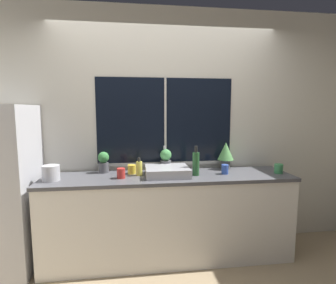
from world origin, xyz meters
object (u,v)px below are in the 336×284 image
object	(u,v)px
potted_plant_center	(166,160)
potted_plant_right	(226,153)
mug_yellow	(132,169)
mug_blue	(225,169)
sink	(167,171)
mug_green	(279,169)
potted_plant_left	(104,162)
bottle_tall	(196,163)
mug_red	(121,173)
soap_bottle	(139,168)
kettle	(51,172)

from	to	relation	value
potted_plant_center	potted_plant_right	xyz separation A→B (m)	(0.69, 0.00, 0.06)
mug_yellow	mug_blue	size ratio (longest dim) A/B	0.96
sink	mug_green	size ratio (longest dim) A/B	4.39
potted_plant_left	potted_plant_right	size ratio (longest dim) A/B	0.74
potted_plant_left	mug_green	world-z (taller)	potted_plant_left
bottle_tall	mug_red	size ratio (longest dim) A/B	3.04
potted_plant_right	mug_green	world-z (taller)	potted_plant_right
soap_bottle	potted_plant_center	bearing A→B (deg)	30.52
mug_red	kettle	bearing A→B (deg)	-179.48
kettle	potted_plant_center	bearing A→B (deg)	13.42
bottle_tall	mug_yellow	bearing A→B (deg)	167.03
soap_bottle	bottle_tall	distance (m)	0.59
mug_green	mug_blue	distance (m)	0.58
potted_plant_left	mug_red	bearing A→B (deg)	-53.45
mug_yellow	potted_plant_center	bearing A→B (deg)	13.92
potted_plant_center	mug_red	bearing A→B (deg)	-150.98
mug_red	mug_blue	bearing A→B (deg)	2.01
potted_plant_center	mug_red	size ratio (longest dim) A/B	2.40
potted_plant_right	kettle	distance (m)	1.86
potted_plant_center	kettle	world-z (taller)	potted_plant_center
mug_yellow	mug_blue	xyz separation A→B (m)	(0.98, -0.14, 0.00)
potted_plant_left	mug_red	xyz separation A→B (m)	(0.20, -0.27, -0.07)
potted_plant_center	potted_plant_left	bearing A→B (deg)	180.00
mug_yellow	mug_red	xyz separation A→B (m)	(-0.10, -0.17, 0.00)
potted_plant_right	mug_red	distance (m)	1.21
potted_plant_center	soap_bottle	distance (m)	0.35
sink	potted_plant_right	distance (m)	0.75
sink	kettle	size ratio (longest dim) A/B	2.66
kettle	mug_red	bearing A→B (deg)	0.52
sink	bottle_tall	distance (m)	0.31
potted_plant_left	mug_blue	size ratio (longest dim) A/B	2.28
sink	bottle_tall	xyz separation A→B (m)	(0.30, -0.03, 0.08)
potted_plant_center	mug_red	distance (m)	0.55
mug_yellow	mug_blue	world-z (taller)	mug_blue
sink	potted_plant_right	xyz separation A→B (m)	(0.70, 0.21, 0.14)
mug_blue	sink	bearing A→B (deg)	178.56
potted_plant_center	potted_plant_right	distance (m)	0.70
mug_blue	bottle_tall	bearing A→B (deg)	-176.98
mug_yellow	mug_blue	distance (m)	0.99
mug_red	potted_plant_right	bearing A→B (deg)	12.80
potted_plant_right	kettle	bearing A→B (deg)	-171.55
mug_blue	kettle	distance (m)	1.75
mug_blue	mug_red	distance (m)	1.09
mug_red	soap_bottle	bearing A→B (deg)	26.46
mug_blue	potted_plant_center	bearing A→B (deg)	159.33
potted_plant_right	bottle_tall	xyz separation A→B (m)	(-0.41, -0.25, -0.06)
mug_yellow	sink	bearing A→B (deg)	-18.23
potted_plant_center	potted_plant_right	bearing A→B (deg)	0.00
potted_plant_right	soap_bottle	xyz separation A→B (m)	(-0.99, -0.18, -0.11)
mug_yellow	potted_plant_right	bearing A→B (deg)	4.98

